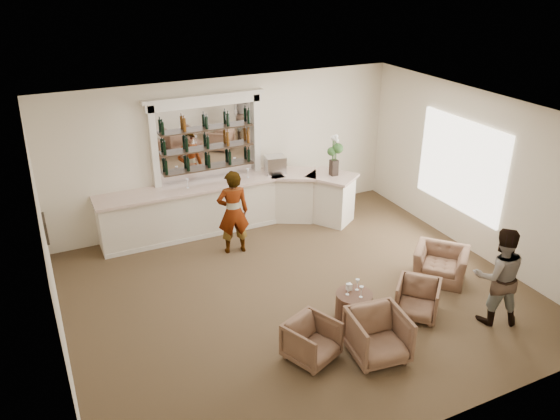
% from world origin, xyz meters
% --- Properties ---
extents(ground, '(8.00, 8.00, 0.00)m').
position_xyz_m(ground, '(0.00, 0.00, 0.00)').
color(ground, brown).
rests_on(ground, ground).
extents(room_shell, '(8.04, 7.02, 3.32)m').
position_xyz_m(room_shell, '(0.16, 0.71, 2.34)').
color(room_shell, beige).
rests_on(room_shell, ground).
extents(bar_counter, '(5.72, 1.80, 1.14)m').
position_xyz_m(bar_counter, '(-0.16, 3.00, 0.57)').
color(bar_counter, white).
rests_on(bar_counter, ground).
extents(back_bar_alcove, '(2.64, 0.25, 3.00)m').
position_xyz_m(back_bar_alcove, '(-0.50, 3.41, 2.03)').
color(back_bar_alcove, white).
rests_on(back_bar_alcove, ground).
extents(cocktail_table, '(0.62, 0.62, 0.50)m').
position_xyz_m(cocktail_table, '(0.48, -1.07, 0.25)').
color(cocktail_table, '#452A1E').
rests_on(cocktail_table, ground).
extents(sommelier, '(0.71, 0.53, 1.79)m').
position_xyz_m(sommelier, '(-0.48, 2.00, 0.89)').
color(sommelier, gray).
rests_on(sommelier, ground).
extents(guest, '(1.03, 0.95, 1.72)m').
position_xyz_m(guest, '(2.57, -2.10, 0.86)').
color(guest, gray).
rests_on(guest, ground).
extents(armchair_left, '(0.92, 0.93, 0.65)m').
position_xyz_m(armchair_left, '(-0.64, -1.65, 0.33)').
color(armchair_left, brown).
rests_on(armchair_left, ground).
extents(armchair_center, '(0.92, 0.94, 0.77)m').
position_xyz_m(armchair_center, '(0.29, -2.04, 0.38)').
color(armchair_center, brown).
rests_on(armchair_center, ground).
extents(armchair_right, '(0.99, 0.99, 0.65)m').
position_xyz_m(armchair_right, '(1.52, -1.45, 0.32)').
color(armchair_right, brown).
rests_on(armchair_right, ground).
extents(armchair_far, '(1.26, 1.27, 0.62)m').
position_xyz_m(armchair_far, '(2.66, -0.68, 0.31)').
color(armchair_far, brown).
rests_on(armchair_far, ground).
extents(espresso_machine, '(0.49, 0.43, 0.39)m').
position_xyz_m(espresso_machine, '(0.96, 3.09, 1.33)').
color(espresso_machine, silver).
rests_on(espresso_machine, bar_counter).
extents(flower_vase, '(0.25, 0.25, 0.95)m').
position_xyz_m(flower_vase, '(2.08, 2.38, 1.67)').
color(flower_vase, black).
rests_on(flower_vase, bar_counter).
extents(wine_glass_bar_left, '(0.07, 0.07, 0.21)m').
position_xyz_m(wine_glass_bar_left, '(0.29, 3.07, 1.25)').
color(wine_glass_bar_left, white).
rests_on(wine_glass_bar_left, bar_counter).
extents(wine_glass_bar_right, '(0.07, 0.07, 0.21)m').
position_xyz_m(wine_glass_bar_right, '(-1.10, 3.06, 1.25)').
color(wine_glass_bar_right, white).
rests_on(wine_glass_bar_right, bar_counter).
extents(wine_glass_tbl_a, '(0.07, 0.07, 0.21)m').
position_xyz_m(wine_glass_tbl_a, '(0.36, -1.04, 0.60)').
color(wine_glass_tbl_a, white).
rests_on(wine_glass_tbl_a, cocktail_table).
extents(wine_glass_tbl_b, '(0.07, 0.07, 0.21)m').
position_xyz_m(wine_glass_tbl_b, '(0.58, -0.99, 0.60)').
color(wine_glass_tbl_b, white).
rests_on(wine_glass_tbl_b, cocktail_table).
extents(wine_glass_tbl_c, '(0.07, 0.07, 0.21)m').
position_xyz_m(wine_glass_tbl_c, '(0.52, -1.20, 0.60)').
color(wine_glass_tbl_c, white).
rests_on(wine_glass_tbl_c, cocktail_table).
extents(napkin_holder, '(0.08, 0.08, 0.12)m').
position_xyz_m(napkin_holder, '(0.46, -0.93, 0.56)').
color(napkin_holder, white).
rests_on(napkin_holder, cocktail_table).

